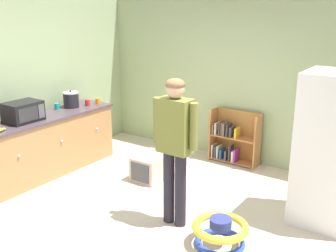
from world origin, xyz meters
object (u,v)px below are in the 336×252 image
object	(u,v)px
bookshelf	(233,140)
standing_person	(175,139)
crock_pot	(71,100)
red_cup	(88,103)
kitchen_counter	(48,144)
green_cup	(40,110)
orange_cup	(98,101)
banana_bunch	(1,130)
teal_cup	(57,106)
pet_carrier	(151,167)
baby_walker	(220,232)
microwave	(23,112)
refrigerator	(331,150)

from	to	relation	value
bookshelf	standing_person	world-z (taller)	standing_person
crock_pot	red_cup	world-z (taller)	crock_pot
kitchen_counter	red_cup	distance (m)	0.93
kitchen_counter	green_cup	bearing A→B (deg)	167.79
bookshelf	orange_cup	xyz separation A→B (m)	(-1.98, -1.01, 0.58)
green_cup	bookshelf	bearing A→B (deg)	40.22
orange_cup	green_cup	distance (m)	0.98
standing_person	green_cup	distance (m)	2.61
banana_bunch	teal_cup	bearing A→B (deg)	104.97
pet_carrier	banana_bunch	world-z (taller)	banana_bunch
crock_pot	red_cup	bearing A→B (deg)	59.15
kitchen_counter	teal_cup	distance (m)	0.62
standing_person	orange_cup	size ratio (longest dim) A/B	18.13
standing_person	red_cup	bearing A→B (deg)	157.72
kitchen_counter	bookshelf	xyz separation A→B (m)	(2.11, 1.98, -0.08)
baby_walker	red_cup	bearing A→B (deg)	160.35
crock_pot	teal_cup	bearing A→B (deg)	-110.55
microwave	orange_cup	xyz separation A→B (m)	(0.12, 1.35, -0.09)
orange_cup	crock_pot	bearing A→B (deg)	-115.08
pet_carrier	teal_cup	distance (m)	1.78
bookshelf	red_cup	distance (m)	2.43
banana_bunch	standing_person	bearing A→B (deg)	16.92
crock_pot	green_cup	world-z (taller)	crock_pot
orange_cup	teal_cup	bearing A→B (deg)	-113.51
crock_pot	orange_cup	xyz separation A→B (m)	(0.19, 0.41, -0.08)
bookshelf	green_cup	bearing A→B (deg)	-139.78
kitchen_counter	standing_person	distance (m)	2.50
kitchen_counter	green_cup	xyz separation A→B (m)	(-0.18, 0.04, 0.50)
teal_cup	green_cup	world-z (taller)	same
pet_carrier	orange_cup	distance (m)	1.53
crock_pot	red_cup	distance (m)	0.27
pet_carrier	red_cup	size ratio (longest dim) A/B	5.81
red_cup	green_cup	world-z (taller)	same
banana_bunch	red_cup	bearing A→B (deg)	93.58
pet_carrier	banana_bunch	bearing A→B (deg)	-128.97
pet_carrier	baby_walker	bearing A→B (deg)	-30.64
bookshelf	red_cup	bearing A→B (deg)	-149.64
crock_pot	teal_cup	size ratio (longest dim) A/B	2.88
pet_carrier	bookshelf	bearing A→B (deg)	62.07
standing_person	teal_cup	size ratio (longest dim) A/B	18.13
banana_bunch	orange_cup	distance (m)	1.82
baby_walker	teal_cup	size ratio (longest dim) A/B	6.36
baby_walker	pet_carrier	xyz separation A→B (m)	(-1.65, 0.98, 0.02)
refrigerator	pet_carrier	size ratio (longest dim) A/B	3.22
microwave	crock_pot	size ratio (longest dim) A/B	1.75
baby_walker	pet_carrier	bearing A→B (deg)	149.36
refrigerator	green_cup	world-z (taller)	refrigerator
bookshelf	teal_cup	bearing A→B (deg)	-143.97
kitchen_counter	baby_walker	world-z (taller)	kitchen_counter
red_cup	bookshelf	bearing A→B (deg)	30.36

